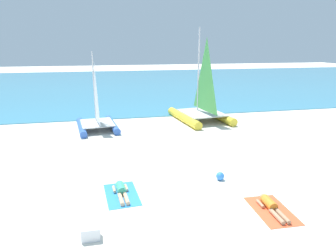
{
  "coord_description": "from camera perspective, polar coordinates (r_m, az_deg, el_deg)",
  "views": [
    {
      "loc": [
        -3.1,
        -8.56,
        5.13
      ],
      "look_at": [
        0.0,
        5.67,
        1.2
      ],
      "focal_mm": 32.53,
      "sensor_mm": 36.0,
      "label": 1
    }
  ],
  "objects": [
    {
      "name": "sailboat_blue",
      "position": [
        19.22,
        -13.19,
        1.38
      ],
      "size": [
        2.73,
        3.87,
        4.71
      ],
      "rotation": [
        0.0,
        0.0,
        0.12
      ],
      "color": "blue",
      "rests_on": "ground"
    },
    {
      "name": "sailboat_yellow",
      "position": [
        21.03,
        6.26,
        3.48
      ],
      "size": [
        3.64,
        5.12,
        6.21
      ],
      "rotation": [
        0.0,
        0.0,
        0.13
      ],
      "color": "yellow",
      "rests_on": "ground"
    },
    {
      "name": "sunbather_left",
      "position": [
        11.1,
        -8.74,
        -11.85
      ],
      "size": [
        0.57,
        1.57,
        0.3
      ],
      "rotation": [
        0.0,
        0.0,
        0.08
      ],
      "color": "#3FB28C",
      "rests_on": "towel_left"
    },
    {
      "name": "ocean_water",
      "position": [
        41.59,
        -8.0,
        7.9
      ],
      "size": [
        120.0,
        40.0,
        0.05
      ],
      "primitive_type": "cube",
      "color": "teal",
      "rests_on": "ground"
    },
    {
      "name": "ground_plane",
      "position": [
        19.5,
        -2.71,
        -0.17
      ],
      "size": [
        120.0,
        120.0,
        0.0
      ],
      "primitive_type": "plane",
      "color": "silver"
    },
    {
      "name": "cooler_box",
      "position": [
        8.98,
        -14.29,
        -18.85
      ],
      "size": [
        0.5,
        0.36,
        0.36
      ],
      "primitive_type": "cube",
      "color": "white",
      "rests_on": "ground"
    },
    {
      "name": "sunbather_right",
      "position": [
        10.57,
        18.74,
        -13.98
      ],
      "size": [
        0.55,
        1.56,
        0.3
      ],
      "rotation": [
        0.0,
        0.0,
        -0.03
      ],
      "color": "orange",
      "rests_on": "towel_right"
    },
    {
      "name": "towel_right",
      "position": [
        10.58,
        18.86,
        -14.74
      ],
      "size": [
        1.16,
        1.94,
        0.01
      ],
      "primitive_type": "cube",
      "rotation": [
        0.0,
        0.0,
        -0.03
      ],
      "color": "#EA5933",
      "rests_on": "ground"
    },
    {
      "name": "towel_left",
      "position": [
        11.1,
        -8.66,
        -12.58
      ],
      "size": [
        1.24,
        1.98,
        0.01
      ],
      "primitive_type": "cube",
      "rotation": [
        0.0,
        0.0,
        0.08
      ],
      "color": "#338CD8",
      "rests_on": "ground"
    },
    {
      "name": "beach_ball",
      "position": [
        12.16,
        9.76,
        -9.24
      ],
      "size": [
        0.32,
        0.32,
        0.32
      ],
      "primitive_type": "sphere",
      "color": "#337FE5",
      "rests_on": "ground"
    }
  ]
}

